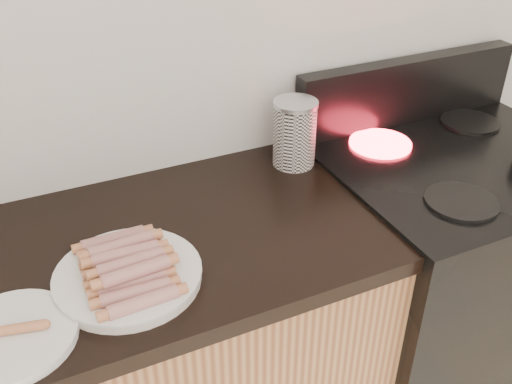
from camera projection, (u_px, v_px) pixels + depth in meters
name	position (u px, v px, depth m)	size (l,w,h in m)	color
wall_back	(150.00, 23.00, 1.36)	(4.00, 0.04, 2.60)	silver
stove	(438.00, 282.00, 1.84)	(0.76, 0.65, 0.91)	black
stove_panel	(407.00, 90.00, 1.76)	(0.76, 0.06, 0.20)	black
burner_near_left	(461.00, 202.00, 1.41)	(0.18, 0.18, 0.01)	black
burner_far_left	(380.00, 143.00, 1.67)	(0.18, 0.18, 0.01)	#FF1E2D
burner_far_right	(470.00, 122.00, 1.79)	(0.18, 0.18, 0.01)	black
main_plate	(129.00, 277.00, 1.18)	(0.30, 0.30, 0.02)	white
side_plate	(11.00, 337.00, 1.04)	(0.24, 0.24, 0.02)	white
hotdog_pile	(127.00, 265.00, 1.16)	(0.14, 0.25, 0.05)	#9E3C40
plain_sausages	(9.00, 330.00, 1.03)	(0.13, 0.05, 0.02)	#C0794B
canister	(295.00, 133.00, 1.55)	(0.12, 0.12, 0.19)	white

